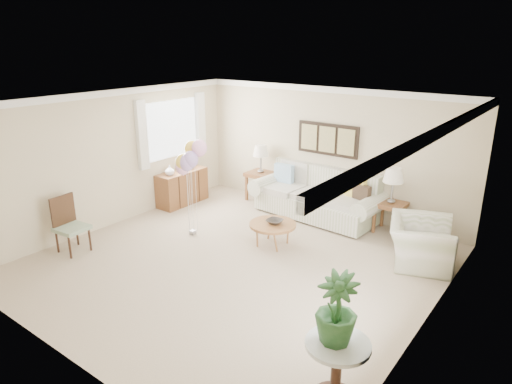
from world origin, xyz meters
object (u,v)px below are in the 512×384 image
accent_chair (69,223)px  coffee_table (273,225)px  armchair (420,242)px  balloon_cluster (189,158)px  sofa (318,198)px

accent_chair → coffee_table: bearing=40.1°
coffee_table → accent_chair: size_ratio=0.85×
coffee_table → armchair: bearing=21.0°
coffee_table → accent_chair: (-2.67, -2.25, 0.12)m
balloon_cluster → accent_chair: bearing=-125.4°
sofa → armchair: (2.36, -0.83, -0.03)m
sofa → accent_chair: sofa is taller
coffee_table → armchair: (2.30, 0.88, -0.02)m
sofa → armchair: sofa is taller
sofa → coffee_table: bearing=-87.9°
sofa → balloon_cluster: 2.85m
armchair → accent_chair: (-4.96, -3.13, 0.15)m
coffee_table → sofa: bearing=92.1°
accent_chair → balloon_cluster: (1.22, 1.72, 0.97)m
balloon_cluster → coffee_table: bearing=20.2°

